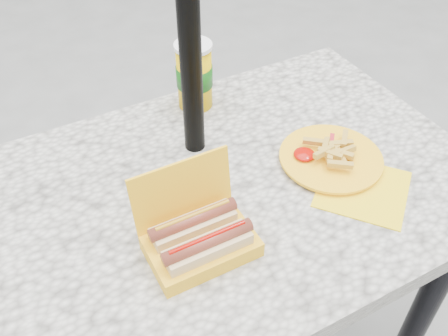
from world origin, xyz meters
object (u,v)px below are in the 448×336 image
fries_plate (333,160)px  umbrella_pole (188,15)px  soda_cup (194,75)px  hotdog_box (199,237)px

fries_plate → umbrella_pole: bearing=140.2°
fries_plate → soda_cup: (-0.18, 0.38, 0.08)m
fries_plate → soda_cup: 0.43m
fries_plate → hotdog_box: bearing=-168.5°
hotdog_box → soda_cup: 0.51m
umbrella_pole → hotdog_box: 0.45m
umbrella_pole → hotdog_box: bearing=-114.2°
umbrella_pole → fries_plate: 0.48m
hotdog_box → soda_cup: soda_cup is taller
soda_cup → fries_plate: bearing=-64.3°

